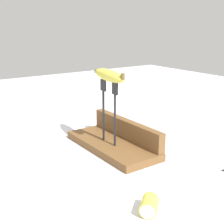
{
  "coord_description": "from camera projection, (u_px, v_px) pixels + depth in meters",
  "views": [
    {
      "loc": [
        0.79,
        -0.55,
        0.4
      ],
      "look_at": [
        0.0,
        0.0,
        0.12
      ],
      "focal_mm": 50.79,
      "sensor_mm": 36.0,
      "label": 1
    }
  ],
  "objects": [
    {
      "name": "banana_chunk_far",
      "position": [
        149.0,
        206.0,
        0.68
      ],
      "size": [
        0.06,
        0.06,
        0.04
      ],
      "color": "#DBD147",
      "rests_on": "ground"
    },
    {
      "name": "ground_plane",
      "position": [
        112.0,
        149.0,
        1.03
      ],
      "size": [
        3.0,
        3.0,
        0.0
      ],
      "primitive_type": "plane",
      "color": "silver"
    },
    {
      "name": "wooden_board",
      "position": [
        112.0,
        145.0,
        1.03
      ],
      "size": [
        0.34,
        0.15,
        0.02
      ],
      "primitive_type": "cube",
      "color": "brown",
      "rests_on": "ground"
    },
    {
      "name": "fork_stand_center",
      "position": [
        109.0,
        107.0,
        0.98
      ],
      "size": [
        0.09,
        0.01,
        0.2
      ],
      "color": "black",
      "rests_on": "wooden_board"
    },
    {
      "name": "board_backstop",
      "position": [
        127.0,
        129.0,
        1.05
      ],
      "size": [
        0.34,
        0.03,
        0.06
      ],
      "primitive_type": "cube",
      "color": "brown",
      "rests_on": "wooden_board"
    },
    {
      "name": "banana_chunk_near",
      "position": [
        136.0,
        132.0,
        1.13
      ],
      "size": [
        0.05,
        0.05,
        0.04
      ],
      "color": "gold",
      "rests_on": "ground"
    },
    {
      "name": "banana_raised_center",
      "position": [
        109.0,
        75.0,
        0.96
      ],
      "size": [
        0.19,
        0.07,
        0.04
      ],
      "color": "#DBD147",
      "rests_on": "fork_stand_center"
    }
  ]
}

